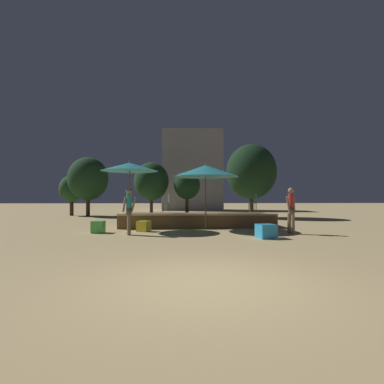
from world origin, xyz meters
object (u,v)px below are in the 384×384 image
object	(u,v)px
person_1	(291,208)
background_tree_1	(88,179)
cube_seat_1	(98,227)
background_tree_4	(187,185)
patio_umbrella_0	(206,171)
bistro_chair_1	(168,201)
frisbee_disc	(278,238)
cube_seat_2	(144,226)
background_tree_2	(72,189)
background_tree_3	(151,181)
bistro_chair_0	(254,201)
patio_umbrella_1	(130,167)
cube_seat_0	(266,231)
background_tree_0	(251,172)
person_0	(129,209)

from	to	relation	value
person_1	background_tree_1	bearing A→B (deg)	-167.24
cube_seat_1	background_tree_4	distance (m)	13.92
patio_umbrella_0	background_tree_4	world-z (taller)	background_tree_4
person_1	bistro_chair_1	xyz separation A→B (m)	(-4.86, 3.80, 0.24)
patio_umbrella_0	frisbee_disc	xyz separation A→B (m)	(2.17, -3.02, -2.53)
patio_umbrella_0	cube_seat_2	world-z (taller)	patio_umbrella_0
cube_seat_1	background_tree_2	size ratio (longest dim) A/B	0.16
background_tree_3	bistro_chair_0	bearing A→B (deg)	-63.60
patio_umbrella_0	background_tree_3	xyz separation A→B (m)	(-3.52, 13.24, 0.22)
frisbee_disc	background_tree_3	xyz separation A→B (m)	(-5.69, 16.26, 2.75)
background_tree_3	background_tree_4	bearing A→B (deg)	-19.25
patio_umbrella_1	cube_seat_0	size ratio (longest dim) A/B	4.36
patio_umbrella_1	cube_seat_1	xyz separation A→B (m)	(-1.09, -0.86, -2.46)
cube_seat_2	background_tree_0	world-z (taller)	background_tree_0
cube_seat_1	background_tree_1	size ratio (longest dim) A/B	0.11
person_0	bistro_chair_1	world-z (taller)	person_0
patio_umbrella_0	cube_seat_0	size ratio (longest dim) A/B	4.26
cube_seat_1	cube_seat_2	world-z (taller)	cube_seat_1
cube_seat_0	cube_seat_1	size ratio (longest dim) A/B	1.41
person_0	person_1	size ratio (longest dim) A/B	0.98
background_tree_0	person_1	bearing A→B (deg)	-94.31
cube_seat_1	bistro_chair_1	size ratio (longest dim) A/B	0.53
person_1	frisbee_disc	world-z (taller)	person_1
person_0	background_tree_2	world-z (taller)	background_tree_2
person_0	bistro_chair_1	size ratio (longest dim) A/B	1.93
person_1	background_tree_4	bearing A→B (deg)	162.19
patio_umbrella_1	background_tree_1	distance (m)	10.39
background_tree_3	background_tree_4	distance (m)	3.28
cube_seat_0	person_1	world-z (taller)	person_1
cube_seat_2	frisbee_disc	bearing A→B (deg)	-27.03
bistro_chair_1	frisbee_disc	distance (m)	6.56
bistro_chair_0	background_tree_1	world-z (taller)	background_tree_1
cube_seat_0	person_0	distance (m)	5.04
cube_seat_1	background_tree_1	distance (m)	11.07
cube_seat_0	background_tree_2	world-z (taller)	background_tree_2
cube_seat_0	frisbee_disc	world-z (taller)	cube_seat_0
person_0	frisbee_disc	distance (m)	5.46
cube_seat_2	frisbee_disc	distance (m)	5.38
cube_seat_0	background_tree_2	size ratio (longest dim) A/B	0.22
cube_seat_1	background_tree_4	bearing A→B (deg)	73.44
bistro_chair_0	bistro_chair_1	bearing A→B (deg)	-74.64
cube_seat_1	bistro_chair_0	world-z (taller)	bistro_chair_0
patio_umbrella_1	background_tree_4	size ratio (longest dim) A/B	0.81
patio_umbrella_1	person_0	xyz separation A→B (m)	(0.23, -1.56, -1.71)
patio_umbrella_0	person_0	size ratio (longest dim) A/B	1.66
patio_umbrella_0	cube_seat_1	distance (m)	5.04
bistro_chair_1	background_tree_2	distance (m)	10.85
cube_seat_2	cube_seat_1	bearing A→B (deg)	-165.82
background_tree_1	patio_umbrella_0	bearing A→B (deg)	-49.83
patio_umbrella_1	background_tree_3	world-z (taller)	background_tree_3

